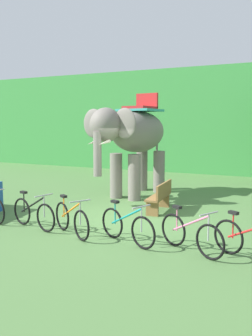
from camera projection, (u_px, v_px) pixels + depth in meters
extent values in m
plane|color=#4C753D|center=(124.00, 219.00, 9.81)|extent=(80.00, 80.00, 0.00)
cube|color=#3D8E42|center=(216.00, 121.00, 21.02)|extent=(36.00, 6.00, 5.61)
ellipsoid|color=slate|center=(139.00, 132.00, 12.95)|extent=(1.81, 3.07, 1.50)
cylinder|color=slate|center=(134.00, 177.00, 12.18)|extent=(0.44, 0.44, 1.60)
cylinder|color=slate|center=(116.00, 176.00, 12.60)|extent=(0.44, 0.44, 1.60)
cylinder|color=slate|center=(159.00, 172.00, 13.67)|extent=(0.44, 0.44, 1.60)
cylinder|color=slate|center=(142.00, 170.00, 14.09)|extent=(0.44, 0.44, 1.60)
ellipsoid|color=slate|center=(106.00, 125.00, 11.26)|extent=(1.15, 1.24, 1.10)
ellipsoid|color=slate|center=(125.00, 123.00, 11.04)|extent=(0.85, 0.28, 0.96)
ellipsoid|color=slate|center=(94.00, 123.00, 11.72)|extent=(0.85, 0.28, 0.96)
cylinder|color=slate|center=(97.00, 154.00, 11.00)|extent=(0.26, 0.26, 1.40)
cone|color=beige|center=(104.00, 143.00, 10.88)|extent=(0.20, 0.57, 0.21)
cone|color=beige|center=(93.00, 142.00, 11.12)|extent=(0.20, 0.57, 0.21)
cube|color=teal|center=(140.00, 110.00, 12.93)|extent=(1.51, 1.48, 0.08)
cube|color=#B22323|center=(140.00, 108.00, 12.92)|extent=(1.05, 1.22, 0.10)
cube|color=#B22323|center=(147.00, 101.00, 13.30)|extent=(0.90, 0.23, 0.56)
cylinder|color=slate|center=(157.00, 142.00, 14.18)|extent=(0.08, 0.08, 0.90)
torus|color=black|center=(22.00, 211.00, 9.23)|extent=(0.70, 0.24, 0.71)
torus|color=black|center=(46.00, 218.00, 8.59)|extent=(0.70, 0.24, 0.71)
cylinder|color=black|center=(33.00, 205.00, 8.90)|extent=(0.95, 0.30, 0.54)
cylinder|color=black|center=(24.00, 202.00, 9.13)|extent=(0.03, 0.03, 0.52)
cube|color=black|center=(24.00, 192.00, 9.10)|extent=(0.22, 0.15, 0.06)
cylinder|color=#9E9EA3|center=(44.00, 206.00, 8.59)|extent=(0.03, 0.03, 0.55)
cylinder|color=#9E9EA3|center=(44.00, 195.00, 8.55)|extent=(0.17, 0.51, 0.03)
torus|color=black|center=(62.00, 216.00, 8.75)|extent=(0.64, 0.40, 0.71)
torus|color=black|center=(81.00, 225.00, 7.94)|extent=(0.64, 0.40, 0.71)
cylinder|color=orange|center=(71.00, 210.00, 8.34)|extent=(0.86, 0.52, 0.54)
cylinder|color=orange|center=(64.00, 207.00, 8.64)|extent=(0.03, 0.03, 0.52)
cube|color=black|center=(64.00, 196.00, 8.61)|extent=(0.22, 0.19, 0.06)
cylinder|color=#9E9EA3|center=(80.00, 213.00, 7.95)|extent=(0.03, 0.03, 0.55)
cylinder|color=#9E9EA3|center=(80.00, 201.00, 7.92)|extent=(0.29, 0.47, 0.03)
torus|color=black|center=(112.00, 223.00, 8.14)|extent=(0.67, 0.32, 0.71)
torus|color=black|center=(143.00, 233.00, 7.41)|extent=(0.67, 0.32, 0.71)
cylinder|color=teal|center=(126.00, 216.00, 7.76)|extent=(0.91, 0.41, 0.54)
cylinder|color=teal|center=(115.00, 213.00, 8.04)|extent=(0.03, 0.03, 0.52)
cube|color=black|center=(115.00, 202.00, 8.00)|extent=(0.22, 0.17, 0.06)
cylinder|color=#9E9EA3|center=(141.00, 219.00, 7.41)|extent=(0.03, 0.03, 0.55)
cylinder|color=#9E9EA3|center=(141.00, 207.00, 7.38)|extent=(0.23, 0.49, 0.03)
torus|color=black|center=(173.00, 230.00, 7.62)|extent=(0.65, 0.38, 0.71)
torus|color=black|center=(210.00, 242.00, 6.82)|extent=(0.65, 0.38, 0.71)
cylinder|color=pink|center=(190.00, 223.00, 7.21)|extent=(0.88, 0.49, 0.54)
cylinder|color=pink|center=(177.00, 219.00, 7.50)|extent=(0.03, 0.03, 0.52)
cube|color=black|center=(177.00, 207.00, 7.47)|extent=(0.22, 0.18, 0.06)
cylinder|color=#9E9EA3|center=(208.00, 227.00, 6.83)|extent=(0.03, 0.03, 0.55)
cylinder|color=#9E9EA3|center=(209.00, 214.00, 6.80)|extent=(0.27, 0.47, 0.03)
torus|color=black|center=(228.00, 237.00, 7.14)|extent=(0.65, 0.37, 0.71)
cylinder|color=red|center=(250.00, 230.00, 6.73)|extent=(0.88, 0.49, 0.54)
cylinder|color=red|center=(233.00, 225.00, 7.02)|extent=(0.03, 0.03, 0.52)
cube|color=black|center=(234.00, 213.00, 6.99)|extent=(0.22, 0.18, 0.06)
cube|color=brown|center=(158.00, 197.00, 10.65)|extent=(0.49, 1.52, 0.06)
cube|color=brown|center=(164.00, 189.00, 10.55)|extent=(0.15, 1.50, 0.40)
cube|color=brown|center=(152.00, 208.00, 10.12)|extent=(0.36, 0.10, 0.45)
cube|color=brown|center=(164.00, 200.00, 11.23)|extent=(0.36, 0.10, 0.45)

